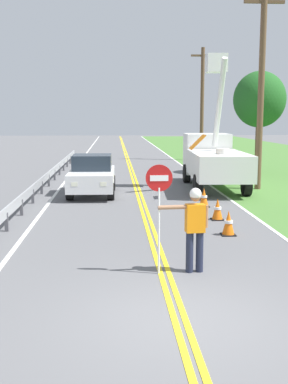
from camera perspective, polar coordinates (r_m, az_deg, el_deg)
The scene contains 16 objects.
ground_plane at distance 8.18m, azimuth 4.27°, elevation -14.87°, with size 160.00×160.00×0.00m, color #5B5B5E.
centerline_yellow_left at distance 27.62m, azimuth -1.55°, elevation 2.08°, with size 0.11×110.00×0.01m, color yellow.
centerline_yellow_right at distance 27.63m, azimuth -1.18°, elevation 2.08°, with size 0.11×110.00×0.01m, color yellow.
edge_line_right at distance 27.99m, azimuth 6.02°, elevation 2.13°, with size 0.12×110.00×0.01m, color silver.
edge_line_left at distance 27.72m, azimuth -8.82°, elevation 2.00°, with size 0.12×110.00×0.01m, color silver.
flagger_worker at distance 10.21m, azimuth 6.04°, elevation -3.85°, with size 1.08×0.28×1.83m.
stop_sign_paddle at distance 9.92m, azimuth 1.80°, elevation -0.29°, with size 0.56×0.04×2.33m.
utility_bucket_truck at distance 22.75m, azimuth 8.21°, elevation 4.14°, with size 2.91×6.89×6.08m.
oncoming_sedan_nearest at distance 20.51m, azimuth -6.20°, elevation 1.97°, with size 1.97×4.13×1.70m.
utility_pole_near at distance 22.57m, azimuth 13.78°, elevation 12.04°, with size 1.80×0.28×8.87m.
utility_pole_mid at distance 37.13m, azimuth 6.94°, elevation 10.56°, with size 1.80×0.28×8.43m.
traffic_cone_lead at distance 13.69m, azimuth 10.02°, elevation -3.71°, with size 0.40×0.40×0.70m.
traffic_cone_mid at distance 15.65m, azimuth 8.75°, elevation -2.08°, with size 0.40×0.40×0.70m.
traffic_cone_tail at distance 17.85m, azimuth 7.15°, elevation -0.69°, with size 0.40×0.40×0.70m.
guardrail_left_shoulder at distance 22.22m, azimuth -11.69°, elevation 1.56°, with size 0.10×32.00×0.71m.
roadside_tree_verge at distance 28.76m, azimuth 13.59°, elevation 10.62°, with size 3.00×3.00×5.90m.
Camera 1 is at (-1.05, -7.41, 3.30)m, focal length 44.78 mm.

